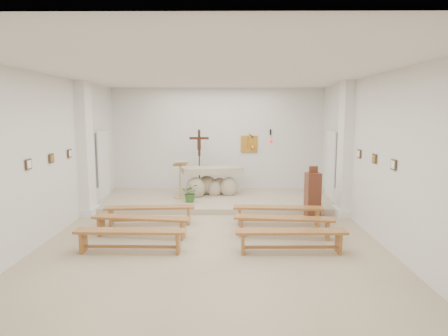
{
  "coord_description": "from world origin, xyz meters",
  "views": [
    {
      "loc": [
        0.33,
        -8.3,
        2.71
      ],
      "look_at": [
        0.24,
        1.6,
        1.32
      ],
      "focal_mm": 32.0,
      "sensor_mm": 36.0,
      "label": 1
    }
  ],
  "objects_px": {
    "altar": "(212,183)",
    "bench_right_front": "(278,211)",
    "donation_pedestal": "(313,194)",
    "bench_right_third": "(291,236)",
    "bench_right_second": "(284,222)",
    "crucifix_stand": "(199,157)",
    "bench_left_second": "(141,222)",
    "lectern": "(180,180)",
    "bench_left_third": "(130,236)",
    "bench_left_front": "(150,211)"
  },
  "relations": [
    {
      "from": "bench_left_front",
      "to": "altar",
      "type": "bearing_deg",
      "value": 59.47
    },
    {
      "from": "lectern",
      "to": "bench_right_third",
      "type": "distance_m",
      "value": 5.02
    },
    {
      "from": "altar",
      "to": "bench_left_third",
      "type": "distance_m",
      "value": 4.96
    },
    {
      "from": "lectern",
      "to": "bench_left_second",
      "type": "xyz_separation_m",
      "value": [
        -0.47,
        -3.29,
        -0.37
      ]
    },
    {
      "from": "crucifix_stand",
      "to": "bench_right_front",
      "type": "height_order",
      "value": "crucifix_stand"
    },
    {
      "from": "bench_right_front",
      "to": "bench_right_second",
      "type": "relative_size",
      "value": 1.0
    },
    {
      "from": "bench_left_third",
      "to": "bench_right_third",
      "type": "distance_m",
      "value": 3.1
    },
    {
      "from": "lectern",
      "to": "bench_right_front",
      "type": "relative_size",
      "value": 0.53
    },
    {
      "from": "altar",
      "to": "bench_right_front",
      "type": "height_order",
      "value": "altar"
    },
    {
      "from": "bench_left_front",
      "to": "crucifix_stand",
      "type": "bearing_deg",
      "value": 68.16
    },
    {
      "from": "crucifix_stand",
      "to": "donation_pedestal",
      "type": "height_order",
      "value": "crucifix_stand"
    },
    {
      "from": "bench_left_second",
      "to": "bench_left_front",
      "type": "bearing_deg",
      "value": 97.59
    },
    {
      "from": "bench_left_third",
      "to": "donation_pedestal",
      "type": "bearing_deg",
      "value": 34.94
    },
    {
      "from": "bench_left_second",
      "to": "lectern",
      "type": "bearing_deg",
      "value": 89.46
    },
    {
      "from": "lectern",
      "to": "crucifix_stand",
      "type": "relative_size",
      "value": 0.57
    },
    {
      "from": "donation_pedestal",
      "to": "bench_left_second",
      "type": "height_order",
      "value": "donation_pedestal"
    },
    {
      "from": "crucifix_stand",
      "to": "bench_right_second",
      "type": "relative_size",
      "value": 0.93
    },
    {
      "from": "bench_left_second",
      "to": "bench_left_third",
      "type": "relative_size",
      "value": 1.01
    },
    {
      "from": "crucifix_stand",
      "to": "donation_pedestal",
      "type": "distance_m",
      "value": 3.93
    },
    {
      "from": "bench_right_second",
      "to": "donation_pedestal",
      "type": "bearing_deg",
      "value": 67.67
    },
    {
      "from": "donation_pedestal",
      "to": "bench_left_second",
      "type": "relative_size",
      "value": 0.61
    },
    {
      "from": "altar",
      "to": "bench_left_second",
      "type": "xyz_separation_m",
      "value": [
        -1.38,
        -3.79,
        -0.18
      ]
    },
    {
      "from": "crucifix_stand",
      "to": "bench_left_front",
      "type": "height_order",
      "value": "crucifix_stand"
    },
    {
      "from": "bench_left_front",
      "to": "bench_right_third",
      "type": "bearing_deg",
      "value": -36.43
    },
    {
      "from": "donation_pedestal",
      "to": "bench_right_front",
      "type": "distance_m",
      "value": 1.32
    },
    {
      "from": "crucifix_stand",
      "to": "bench_left_front",
      "type": "relative_size",
      "value": 0.93
    },
    {
      "from": "lectern",
      "to": "bench_right_front",
      "type": "distance_m",
      "value": 3.52
    },
    {
      "from": "bench_right_front",
      "to": "lectern",
      "type": "bearing_deg",
      "value": 141.66
    },
    {
      "from": "lectern",
      "to": "bench_left_third",
      "type": "relative_size",
      "value": 0.53
    },
    {
      "from": "altar",
      "to": "bench_right_front",
      "type": "distance_m",
      "value": 3.3
    },
    {
      "from": "bench_left_third",
      "to": "bench_left_second",
      "type": "bearing_deg",
      "value": 90.85
    },
    {
      "from": "bench_right_second",
      "to": "lectern",
      "type": "bearing_deg",
      "value": 135.25
    },
    {
      "from": "bench_right_front",
      "to": "bench_left_second",
      "type": "xyz_separation_m",
      "value": [
        -3.1,
        -0.97,
        0.0
      ]
    },
    {
      "from": "crucifix_stand",
      "to": "bench_right_second",
      "type": "distance_m",
      "value": 4.71
    },
    {
      "from": "bench_right_front",
      "to": "bench_right_third",
      "type": "relative_size",
      "value": 1.0
    },
    {
      "from": "bench_right_front",
      "to": "bench_right_second",
      "type": "distance_m",
      "value": 0.97
    },
    {
      "from": "lectern",
      "to": "bench_right_front",
      "type": "height_order",
      "value": "lectern"
    },
    {
      "from": "altar",
      "to": "bench_left_third",
      "type": "xyz_separation_m",
      "value": [
        -1.38,
        -4.76,
        -0.18
      ]
    },
    {
      "from": "bench_right_third",
      "to": "bench_right_second",
      "type": "bearing_deg",
      "value": 89.14
    },
    {
      "from": "donation_pedestal",
      "to": "bench_left_front",
      "type": "relative_size",
      "value": 0.61
    },
    {
      "from": "bench_left_second",
      "to": "bench_right_second",
      "type": "relative_size",
      "value": 1.0
    },
    {
      "from": "crucifix_stand",
      "to": "bench_left_third",
      "type": "height_order",
      "value": "crucifix_stand"
    },
    {
      "from": "bench_left_third",
      "to": "bench_right_second",
      "type": "bearing_deg",
      "value": 18.22
    },
    {
      "from": "bench_left_front",
      "to": "bench_left_third",
      "type": "height_order",
      "value": "same"
    },
    {
      "from": "bench_right_third",
      "to": "bench_left_third",
      "type": "bearing_deg",
      "value": 179.14
    },
    {
      "from": "donation_pedestal",
      "to": "bench_right_third",
      "type": "relative_size",
      "value": 0.62
    },
    {
      "from": "bench_right_second",
      "to": "bench_right_third",
      "type": "bearing_deg",
      "value": -83.38
    },
    {
      "from": "bench_left_third",
      "to": "bench_left_front",
      "type": "bearing_deg",
      "value": 90.85
    },
    {
      "from": "altar",
      "to": "bench_right_third",
      "type": "bearing_deg",
      "value": -82.58
    },
    {
      "from": "bench_left_second",
      "to": "bench_right_third",
      "type": "relative_size",
      "value": 1.01
    }
  ]
}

